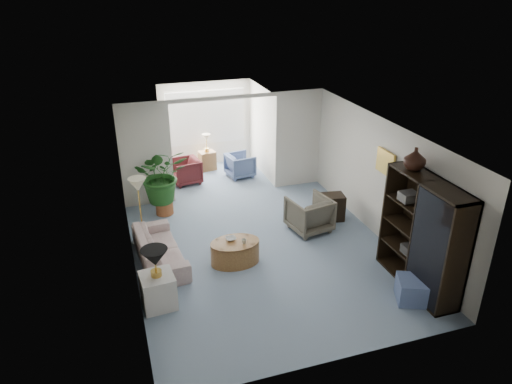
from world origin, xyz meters
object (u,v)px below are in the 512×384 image
object	(u,v)px
ottoman	(413,290)
floor_lamp	(137,185)
sunroom_table	(207,161)
coffee_table	(235,252)
end_table	(158,291)
sunroom_chair_maroon	(186,171)
cabinet_urn	(415,159)
framed_picture	(386,162)
wingback_chair	(309,214)
side_table_dark	(332,207)
table_lamp	(155,257)
entertainment_cabinet	(423,235)
coffee_bowl	(231,239)
sofa	(160,249)
plant_pot	(165,207)
sunroom_chair_blue	(240,165)
coffee_cup	(244,241)

from	to	relation	value
ottoman	floor_lamp	bearing A→B (deg)	139.95
sunroom_table	coffee_table	bearing A→B (deg)	-96.36
end_table	coffee_table	bearing A→B (deg)	29.01
sunroom_chair_maroon	cabinet_urn	bearing A→B (deg)	21.37
framed_picture	wingback_chair	bearing A→B (deg)	148.60
side_table_dark	coffee_table	bearing A→B (deg)	-157.86
end_table	ottoman	world-z (taller)	end_table
floor_lamp	wingback_chair	distance (m)	3.63
framed_picture	table_lamp	world-z (taller)	framed_picture
side_table_dark	entertainment_cabinet	distance (m)	2.82
end_table	coffee_bowl	world-z (taller)	end_table
entertainment_cabinet	cabinet_urn	world-z (taller)	cabinet_urn
sofa	entertainment_cabinet	world-z (taller)	entertainment_cabinet
coffee_table	coffee_bowl	bearing A→B (deg)	116.57
framed_picture	floor_lamp	size ratio (longest dim) A/B	1.39
end_table	entertainment_cabinet	size ratio (longest dim) A/B	0.29
entertainment_cabinet	cabinet_urn	distance (m)	1.31
plant_pot	coffee_table	bearing A→B (deg)	-67.99
sunroom_chair_blue	coffee_table	bearing A→B (deg)	153.50
coffee_table	wingback_chair	distance (m)	2.01
coffee_cup	cabinet_urn	world-z (taller)	cabinet_urn
sunroom_chair_maroon	sunroom_table	distance (m)	1.06
end_table	sunroom_chair_maroon	world-z (taller)	sunroom_chair_maroon
end_table	sunroom_chair_maroon	distance (m)	5.14
floor_lamp	side_table_dark	size ratio (longest dim) A/B	0.60
table_lamp	floor_lamp	world-z (taller)	floor_lamp
cabinet_urn	side_table_dark	bearing A→B (deg)	97.99
side_table_dark	cabinet_urn	xyz separation A→B (m)	(0.31, -2.21, 1.92)
coffee_bowl	side_table_dark	bearing A→B (deg)	19.84
sofa	plant_pot	distance (m)	2.03
floor_lamp	sunroom_chair_blue	xyz separation A→B (m)	(2.89, 2.66, -0.93)
coffee_bowl	ottoman	size ratio (longest dim) A/B	0.39
table_lamp	sunroom_chair_blue	bearing A→B (deg)	60.06
framed_picture	sunroom_table	distance (m)	5.67
framed_picture	entertainment_cabinet	size ratio (longest dim) A/B	0.25
sunroom_table	plant_pot	bearing A→B (deg)	-123.10
sunroom_chair_maroon	sunroom_table	world-z (taller)	sunroom_chair_maroon
entertainment_cabinet	plant_pot	size ratio (longest dim) A/B	5.06
sunroom_table	coffee_cup	bearing A→B (deg)	-94.51
coffee_bowl	cabinet_urn	world-z (taller)	cabinet_urn
coffee_bowl	sunroom_table	distance (m)	4.78
framed_picture	sofa	size ratio (longest dim) A/B	0.26
sofa	wingback_chair	xyz separation A→B (m)	(3.23, 0.26, 0.10)
side_table_dark	coffee_bowl	bearing A→B (deg)	-160.16
side_table_dark	sunroom_table	world-z (taller)	side_table_dark
table_lamp	cabinet_urn	bearing A→B (deg)	-3.91
coffee_table	coffee_bowl	distance (m)	0.27
entertainment_cabinet	ottoman	world-z (taller)	entertainment_cabinet
end_table	table_lamp	distance (m)	0.65
sunroom_chair_blue	sunroom_chair_maroon	xyz separation A→B (m)	(-1.50, 0.00, 0.01)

